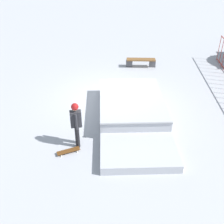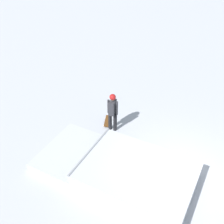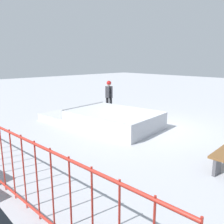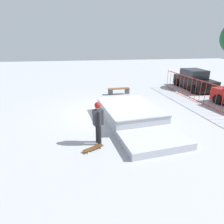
% 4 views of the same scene
% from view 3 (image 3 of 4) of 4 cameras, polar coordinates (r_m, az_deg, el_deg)
% --- Properties ---
extents(ground_plane, '(60.00, 60.00, 0.00)m').
position_cam_3_polar(ground_plane, '(10.15, 9.30, -3.84)').
color(ground_plane, '#A8AAB2').
extents(skate_ramp, '(5.67, 3.21, 0.74)m').
position_cam_3_polar(skate_ramp, '(10.33, -1.63, -1.58)').
color(skate_ramp, '#B0B3BB').
rests_on(skate_ramp, ground).
extents(skater, '(0.43, 0.42, 1.73)m').
position_cam_3_polar(skater, '(12.77, -0.74, 4.33)').
color(skater, black).
rests_on(skater, ground).
extents(skateboard, '(0.55, 0.80, 0.09)m').
position_cam_3_polar(skateboard, '(13.42, -1.28, 0.70)').
color(skateboard, '#593314').
rests_on(skateboard, ground).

